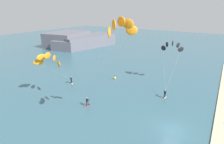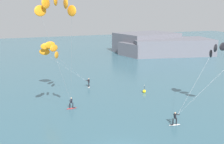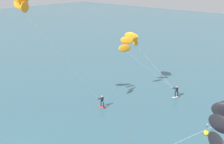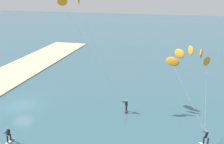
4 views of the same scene
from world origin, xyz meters
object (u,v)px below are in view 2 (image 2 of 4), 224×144
at_px(kitesurfer_far_out, 52,51).
at_px(kitesurfer_nearshore, 57,13).
at_px(kitesurfer_mid_water, 221,54).
at_px(marker_buoy, 144,91).

bearing_deg(kitesurfer_far_out, kitesurfer_nearshore, -97.61).
height_order(kitesurfer_mid_water, marker_buoy, kitesurfer_mid_water).
bearing_deg(kitesurfer_mid_water, marker_buoy, 113.14).
relative_size(kitesurfer_mid_water, marker_buoy, 7.42).
xyz_separation_m(kitesurfer_nearshore, kitesurfer_far_out, (2.08, 15.54, -6.14)).
distance_m(kitesurfer_nearshore, marker_buoy, 23.61).
distance_m(kitesurfer_nearshore, kitesurfer_far_out, 16.84).
bearing_deg(marker_buoy, kitesurfer_far_out, 161.18).
relative_size(kitesurfer_nearshore, kitesurfer_mid_water, 1.49).
bearing_deg(kitesurfer_far_out, marker_buoy, -18.82).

